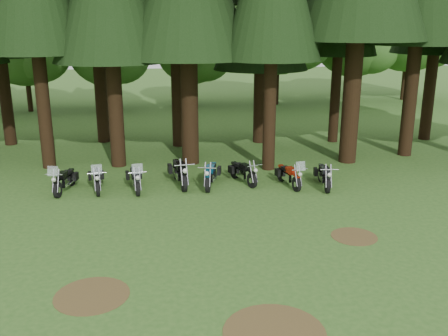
# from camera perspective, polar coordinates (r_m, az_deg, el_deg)

# --- Properties ---
(ground) EXTENTS (120.00, 120.00, 0.00)m
(ground) POSITION_cam_1_polar(r_m,az_deg,el_deg) (14.37, -1.75, -9.56)
(ground) COLOR #2E561E
(ground) RESTS_ON ground
(decid_2) EXTENTS (6.72, 6.53, 8.40)m
(decid_2) POSITION_cam_1_polar(r_m,az_deg,el_deg) (38.80, -21.58, 13.24)
(decid_2) COLOR black
(decid_2) RESTS_ON ground
(decid_3) EXTENTS (6.12, 5.95, 7.65)m
(decid_3) POSITION_cam_1_polar(r_m,az_deg,el_deg) (38.22, -12.83, 13.25)
(decid_3) COLOR black
(decid_3) RESTS_ON ground
(decid_4) EXTENTS (5.93, 5.76, 7.41)m
(decid_4) POSITION_cam_1_polar(r_m,az_deg,el_deg) (39.35, -3.24, 13.49)
(decid_4) COLOR black
(decid_4) RESTS_ON ground
(decid_5) EXTENTS (8.45, 8.21, 10.56)m
(decid_5) POSITION_cam_1_polar(r_m,az_deg,el_deg) (39.75, 6.88, 16.11)
(decid_5) COLOR black
(decid_5) RESTS_ON ground
(decid_6) EXTENTS (7.06, 6.86, 8.82)m
(decid_6) POSITION_cam_1_polar(r_m,az_deg,el_deg) (43.01, 15.19, 14.31)
(decid_6) COLOR black
(decid_6) RESTS_ON ground
(decid_7) EXTENTS (8.44, 8.20, 10.55)m
(decid_7) POSITION_cam_1_polar(r_m,az_deg,el_deg) (44.76, 21.04, 15.18)
(decid_7) COLOR black
(decid_7) RESTS_ON ground
(dirt_patch_0) EXTENTS (1.80, 1.80, 0.01)m
(dirt_patch_0) POSITION_cam_1_polar(r_m,az_deg,el_deg) (12.68, -14.86, -13.88)
(dirt_patch_0) COLOR #4C3D1E
(dirt_patch_0) RESTS_ON ground
(dirt_patch_1) EXTENTS (1.40, 1.40, 0.01)m
(dirt_patch_1) POSITION_cam_1_polar(r_m,az_deg,el_deg) (15.83, 14.65, -7.57)
(dirt_patch_1) COLOR #4C3D1E
(dirt_patch_1) RESTS_ON ground
(dirt_patch_2) EXTENTS (2.20, 2.20, 0.01)m
(dirt_patch_2) POSITION_cam_1_polar(r_m,az_deg,el_deg) (11.08, 5.78, -18.18)
(dirt_patch_2) COLOR #4C3D1E
(dirt_patch_2) RESTS_ON ground
(motorcycle_0) EXTENTS (0.64, 2.06, 1.29)m
(motorcycle_0) POSITION_cam_1_polar(r_m,az_deg,el_deg) (20.08, -17.79, -1.41)
(motorcycle_0) COLOR black
(motorcycle_0) RESTS_ON ground
(motorcycle_1) EXTENTS (0.58, 2.07, 1.30)m
(motorcycle_1) POSITION_cam_1_polar(r_m,az_deg,el_deg) (19.87, -14.34, -1.30)
(motorcycle_1) COLOR black
(motorcycle_1) RESTS_ON ground
(motorcycle_2) EXTENTS (0.57, 2.12, 1.33)m
(motorcycle_2) POSITION_cam_1_polar(r_m,az_deg,el_deg) (19.58, -10.10, -1.27)
(motorcycle_2) COLOR black
(motorcycle_2) RESTS_ON ground
(motorcycle_3) EXTENTS (0.50, 2.38, 0.97)m
(motorcycle_3) POSITION_cam_1_polar(r_m,az_deg,el_deg) (19.96, -5.08, -0.59)
(motorcycle_3) COLOR black
(motorcycle_3) RESTS_ON ground
(motorcycle_4) EXTENTS (0.66, 2.15, 0.89)m
(motorcycle_4) POSITION_cam_1_polar(r_m,az_deg,el_deg) (19.77, -1.52, -0.82)
(motorcycle_4) COLOR black
(motorcycle_4) RESTS_ON ground
(motorcycle_5) EXTENTS (0.83, 1.95, 0.83)m
(motorcycle_5) POSITION_cam_1_polar(r_m,az_deg,el_deg) (20.18, 2.18, -0.56)
(motorcycle_5) COLOR black
(motorcycle_5) RESTS_ON ground
(motorcycle_6) EXTENTS (0.64, 2.01, 1.27)m
(motorcycle_6) POSITION_cam_1_polar(r_m,az_deg,el_deg) (19.92, 7.43, -0.92)
(motorcycle_6) COLOR black
(motorcycle_6) RESTS_ON ground
(motorcycle_7) EXTENTS (0.42, 2.08, 0.85)m
(motorcycle_7) POSITION_cam_1_polar(r_m,az_deg,el_deg) (20.07, 11.38, -0.95)
(motorcycle_7) COLOR black
(motorcycle_7) RESTS_ON ground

